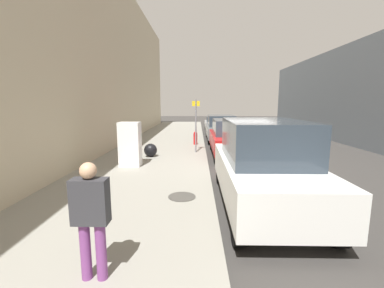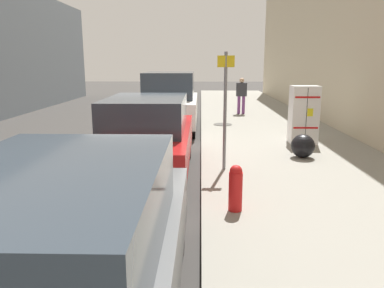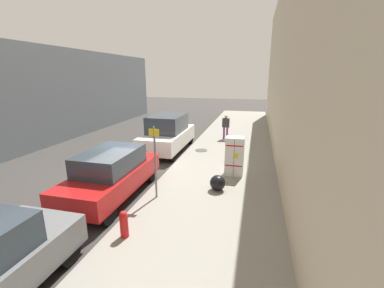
{
  "view_description": "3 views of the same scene",
  "coord_description": "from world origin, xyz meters",
  "px_view_note": "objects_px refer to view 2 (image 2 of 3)",
  "views": [
    {
      "loc": [
        -1.9,
        -10.82,
        2.55
      ],
      "look_at": [
        -2.11,
        -0.26,
        0.85
      ],
      "focal_mm": 24.0,
      "sensor_mm": 36.0,
      "label": 1
    },
    {
      "loc": [
        -1.44,
        9.51,
        2.51
      ],
      "look_at": [
        -1.24,
        1.14,
        0.67
      ],
      "focal_mm": 35.0,
      "sensor_mm": 36.0,
      "label": 2
    },
    {
      "loc": [
        -5.21,
        9.23,
        4.37
      ],
      "look_at": [
        -2.27,
        -2.46,
        1.11
      ],
      "focal_mm": 24.0,
      "sensor_mm": 36.0,
      "label": 3
    }
  ],
  "objects_px": {
    "discarded_refrigerator": "(304,115)",
    "fire_hydrant": "(236,187)",
    "trash_bag": "(303,146)",
    "street_sign_post": "(225,105)",
    "parked_van_white": "(170,101)",
    "parked_suv_gray": "(57,266)",
    "pedestrian_walking_far": "(241,93)",
    "parked_suv_red": "(147,136)"
  },
  "relations": [
    {
      "from": "street_sign_post",
      "to": "trash_bag",
      "type": "xyz_separation_m",
      "value": [
        -2.02,
        -1.08,
        -1.13
      ]
    },
    {
      "from": "street_sign_post",
      "to": "discarded_refrigerator",
      "type": "bearing_deg",
      "value": -131.24
    },
    {
      "from": "street_sign_post",
      "to": "parked_suv_red",
      "type": "height_order",
      "value": "street_sign_post"
    },
    {
      "from": "parked_van_white",
      "to": "parked_suv_red",
      "type": "xyz_separation_m",
      "value": [
        0.0,
        6.16,
        -0.14
      ]
    },
    {
      "from": "parked_suv_red",
      "to": "discarded_refrigerator",
      "type": "bearing_deg",
      "value": -145.65
    },
    {
      "from": "trash_bag",
      "to": "street_sign_post",
      "type": "bearing_deg",
      "value": 28.19
    },
    {
      "from": "street_sign_post",
      "to": "pedestrian_walking_far",
      "type": "relative_size",
      "value": 1.56
    },
    {
      "from": "parked_suv_gray",
      "to": "street_sign_post",
      "type": "bearing_deg",
      "value": -107.79
    },
    {
      "from": "street_sign_post",
      "to": "trash_bag",
      "type": "distance_m",
      "value": 2.55
    },
    {
      "from": "parked_suv_red",
      "to": "parked_suv_gray",
      "type": "relative_size",
      "value": 0.95
    },
    {
      "from": "street_sign_post",
      "to": "parked_van_white",
      "type": "height_order",
      "value": "street_sign_post"
    },
    {
      "from": "pedestrian_walking_far",
      "to": "parked_suv_red",
      "type": "height_order",
      "value": "pedestrian_walking_far"
    },
    {
      "from": "parked_van_white",
      "to": "pedestrian_walking_far",
      "type": "bearing_deg",
      "value": -135.03
    },
    {
      "from": "trash_bag",
      "to": "parked_van_white",
      "type": "xyz_separation_m",
      "value": [
        3.71,
        -5.05,
        0.59
      ]
    },
    {
      "from": "trash_bag",
      "to": "parked_van_white",
      "type": "distance_m",
      "value": 6.29
    },
    {
      "from": "parked_van_white",
      "to": "parked_suv_red",
      "type": "relative_size",
      "value": 1.06
    },
    {
      "from": "fire_hydrant",
      "to": "parked_suv_gray",
      "type": "xyz_separation_m",
      "value": [
        1.73,
        2.92,
        0.32
      ]
    },
    {
      "from": "fire_hydrant",
      "to": "pedestrian_walking_far",
      "type": "relative_size",
      "value": 0.46
    },
    {
      "from": "pedestrian_walking_far",
      "to": "parked_suv_gray",
      "type": "bearing_deg",
      "value": -92.65
    },
    {
      "from": "street_sign_post",
      "to": "parked_suv_gray",
      "type": "xyz_separation_m",
      "value": [
        1.7,
        5.29,
        -0.72
      ]
    },
    {
      "from": "pedestrian_walking_far",
      "to": "parked_suv_gray",
      "type": "xyz_separation_m",
      "value": [
        3.03,
        14.44,
        -0.23
      ]
    },
    {
      "from": "street_sign_post",
      "to": "parked_suv_gray",
      "type": "distance_m",
      "value": 5.6
    },
    {
      "from": "pedestrian_walking_far",
      "to": "parked_suv_red",
      "type": "bearing_deg",
      "value": -99.05
    },
    {
      "from": "discarded_refrigerator",
      "to": "parked_suv_gray",
      "type": "xyz_separation_m",
      "value": [
        4.16,
        8.1,
        -0.13
      ]
    },
    {
      "from": "fire_hydrant",
      "to": "trash_bag",
      "type": "xyz_separation_m",
      "value": [
        -1.98,
        -3.45,
        -0.09
      ]
    },
    {
      "from": "discarded_refrigerator",
      "to": "fire_hydrant",
      "type": "relative_size",
      "value": 2.21
    },
    {
      "from": "discarded_refrigerator",
      "to": "pedestrian_walking_far",
      "type": "distance_m",
      "value": 6.44
    },
    {
      "from": "street_sign_post",
      "to": "parked_van_white",
      "type": "distance_m",
      "value": 6.38
    },
    {
      "from": "discarded_refrigerator",
      "to": "parked_suv_gray",
      "type": "distance_m",
      "value": 9.11
    },
    {
      "from": "fire_hydrant",
      "to": "pedestrian_walking_far",
      "type": "height_order",
      "value": "pedestrian_walking_far"
    },
    {
      "from": "parked_suv_gray",
      "to": "pedestrian_walking_far",
      "type": "bearing_deg",
      "value": -101.83
    },
    {
      "from": "discarded_refrigerator",
      "to": "fire_hydrant",
      "type": "height_order",
      "value": "discarded_refrigerator"
    },
    {
      "from": "street_sign_post",
      "to": "fire_hydrant",
      "type": "relative_size",
      "value": 3.38
    },
    {
      "from": "discarded_refrigerator",
      "to": "fire_hydrant",
      "type": "distance_m",
      "value": 5.74
    },
    {
      "from": "trash_bag",
      "to": "parked_suv_red",
      "type": "distance_m",
      "value": 3.9
    },
    {
      "from": "fire_hydrant",
      "to": "trash_bag",
      "type": "bearing_deg",
      "value": -119.83
    },
    {
      "from": "trash_bag",
      "to": "parked_suv_gray",
      "type": "xyz_separation_m",
      "value": [
        3.71,
        6.37,
        0.41
      ]
    },
    {
      "from": "fire_hydrant",
      "to": "parked_suv_gray",
      "type": "distance_m",
      "value": 3.41
    },
    {
      "from": "discarded_refrigerator",
      "to": "parked_suv_gray",
      "type": "relative_size",
      "value": 0.35
    },
    {
      "from": "discarded_refrigerator",
      "to": "parked_van_white",
      "type": "relative_size",
      "value": 0.34
    },
    {
      "from": "parked_van_white",
      "to": "fire_hydrant",
      "type": "bearing_deg",
      "value": 101.52
    },
    {
      "from": "fire_hydrant",
      "to": "parked_suv_gray",
      "type": "bearing_deg",
      "value": 59.28
    }
  ]
}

